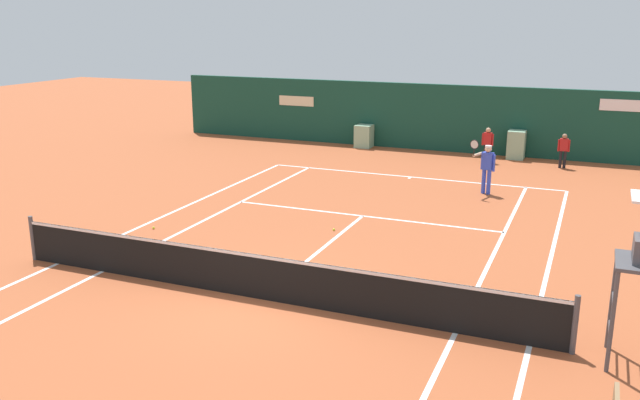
{
  "coord_description": "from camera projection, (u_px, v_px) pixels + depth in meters",
  "views": [
    {
      "loc": [
        6.01,
        -11.26,
        5.57
      ],
      "look_at": [
        -0.69,
        4.85,
        0.8
      ],
      "focal_mm": 37.76,
      "sensor_mm": 36.0,
      "label": 1
    }
  ],
  "objects": [
    {
      "name": "tennis_net",
      "position": [
        259.0,
        275.0,
        13.59
      ],
      "size": [
        12.1,
        0.1,
        1.07
      ],
      "color": "#4C4C51",
      "rests_on": "ground_plane"
    },
    {
      "name": "ball_kid_left_post",
      "position": [
        564.0,
        148.0,
        25.37
      ],
      "size": [
        0.44,
        0.2,
        1.32
      ],
      "rotation": [
        0.0,
        0.0,
        3.26
      ],
      "color": "black",
      "rests_on": "ground_plane"
    },
    {
      "name": "player_on_baseline",
      "position": [
        487.0,
        165.0,
        21.61
      ],
      "size": [
        0.78,
        0.66,
        1.83
      ],
      "rotation": [
        0.0,
        0.0,
        2.84
      ],
      "color": "blue",
      "rests_on": "ground_plane"
    },
    {
      "name": "tennis_ball_by_sideline",
      "position": [
        154.0,
        228.0,
        18.23
      ],
      "size": [
        0.07,
        0.07,
        0.07
      ],
      "primitive_type": "sphere",
      "color": "#CCE033",
      "rests_on": "ground_plane"
    },
    {
      "name": "ball_kid_centre_post",
      "position": [
        487.0,
        142.0,
        26.41
      ],
      "size": [
        0.46,
        0.2,
        1.37
      ],
      "rotation": [
        0.0,
        0.0,
        3.07
      ],
      "color": "black",
      "rests_on": "ground_plane"
    },
    {
      "name": "ground_plane",
      "position": [
        273.0,
        289.0,
        14.24
      ],
      "size": [
        80.0,
        80.0,
        0.01
      ],
      "color": "#A8512D"
    },
    {
      "name": "sponsor_back_wall",
      "position": [
        445.0,
        119.0,
        28.48
      ],
      "size": [
        25.0,
        1.02,
        2.82
      ],
      "color": "#144233",
      "rests_on": "ground_plane"
    },
    {
      "name": "tennis_ball_near_service_line",
      "position": [
        334.0,
        230.0,
        18.08
      ],
      "size": [
        0.07,
        0.07,
        0.07
      ],
      "primitive_type": "sphere",
      "color": "#CCE033",
      "rests_on": "ground_plane"
    }
  ]
}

